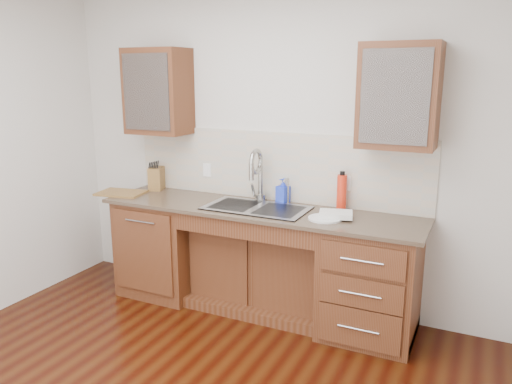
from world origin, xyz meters
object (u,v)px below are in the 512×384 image
at_px(soap_bottle, 283,190).
at_px(knife_block, 157,178).
at_px(cutting_board, 121,193).
at_px(water_bottle, 342,193).
at_px(plate, 325,218).

height_order(soap_bottle, knife_block, knife_block).
bearing_deg(soap_bottle, cutting_board, -149.18).
distance_m(soap_bottle, water_bottle, 0.52).
bearing_deg(knife_block, soap_bottle, -16.67).
distance_m(water_bottle, cutting_board, 2.00).
bearing_deg(soap_bottle, plate, -18.11).
distance_m(soap_bottle, knife_block, 1.27).
bearing_deg(soap_bottle, water_bottle, 12.92).
height_order(soap_bottle, water_bottle, water_bottle).
distance_m(soap_bottle, plate, 0.60).
distance_m(knife_block, cutting_board, 0.36).
xyz_separation_m(water_bottle, plate, (-0.04, -0.30, -0.14)).
relative_size(water_bottle, knife_block, 1.37).
height_order(soap_bottle, plate, soap_bottle).
relative_size(soap_bottle, knife_block, 0.98).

